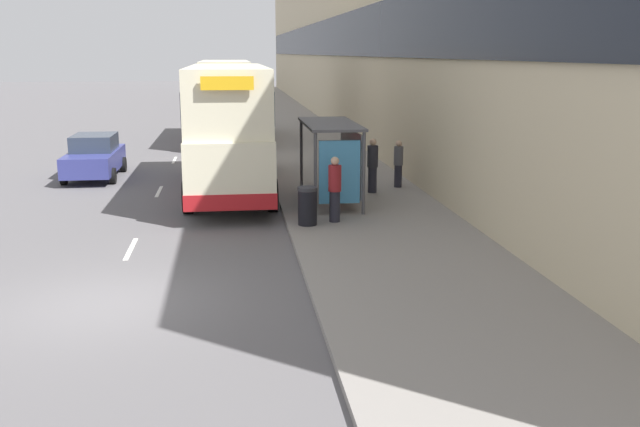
{
  "coord_description": "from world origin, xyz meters",
  "views": [
    {
      "loc": [
        2.5,
        -13.42,
        4.75
      ],
      "look_at": [
        6.28,
        16.34,
        -2.06
      ],
      "focal_mm": 40.0,
      "sensor_mm": 36.0,
      "label": 1
    }
  ],
  "objects_px": {
    "bus_shelter": "(337,148)",
    "car_0": "(94,157)",
    "pedestrian_1": "(373,165)",
    "litter_bin": "(307,206)",
    "double_decker_bus_near": "(229,126)",
    "pedestrian_2": "(335,189)",
    "double_decker_bus_ahead": "(226,99)",
    "pedestrian_at_shelter": "(398,163)"
  },
  "relations": [
    {
      "from": "bus_shelter",
      "to": "car_0",
      "type": "distance_m",
      "value": 10.74
    },
    {
      "from": "pedestrian_1",
      "to": "bus_shelter",
      "type": "bearing_deg",
      "value": -132.49
    },
    {
      "from": "pedestrian_1",
      "to": "litter_bin",
      "type": "distance_m",
      "value": 5.07
    },
    {
      "from": "double_decker_bus_near",
      "to": "pedestrian_1",
      "type": "xyz_separation_m",
      "value": [
        4.74,
        -1.45,
        -1.22
      ]
    },
    {
      "from": "double_decker_bus_near",
      "to": "pedestrian_2",
      "type": "relative_size",
      "value": 5.88
    },
    {
      "from": "double_decker_bus_ahead",
      "to": "pedestrian_1",
      "type": "height_order",
      "value": "double_decker_bus_ahead"
    },
    {
      "from": "double_decker_bus_near",
      "to": "pedestrian_at_shelter",
      "type": "relative_size",
      "value": 6.55
    },
    {
      "from": "pedestrian_at_shelter",
      "to": "pedestrian_1",
      "type": "bearing_deg",
      "value": -141.49
    },
    {
      "from": "bus_shelter",
      "to": "pedestrian_at_shelter",
      "type": "bearing_deg",
      "value": 43.96
    },
    {
      "from": "bus_shelter",
      "to": "car_0",
      "type": "height_order",
      "value": "bus_shelter"
    },
    {
      "from": "double_decker_bus_ahead",
      "to": "pedestrian_1",
      "type": "relative_size",
      "value": 5.71
    },
    {
      "from": "double_decker_bus_ahead",
      "to": "bus_shelter",
      "type": "bearing_deg",
      "value": -78.94
    },
    {
      "from": "car_0",
      "to": "litter_bin",
      "type": "distance_m",
      "value": 11.76
    },
    {
      "from": "bus_shelter",
      "to": "pedestrian_2",
      "type": "relative_size",
      "value": 2.31
    },
    {
      "from": "double_decker_bus_near",
      "to": "car_0",
      "type": "height_order",
      "value": "double_decker_bus_near"
    },
    {
      "from": "pedestrian_1",
      "to": "double_decker_bus_near",
      "type": "bearing_deg",
      "value": 163.0
    },
    {
      "from": "car_0",
      "to": "double_decker_bus_near",
      "type": "bearing_deg",
      "value": 145.81
    },
    {
      "from": "bus_shelter",
      "to": "double_decker_bus_near",
      "type": "height_order",
      "value": "double_decker_bus_near"
    },
    {
      "from": "car_0",
      "to": "pedestrian_2",
      "type": "relative_size",
      "value": 2.45
    },
    {
      "from": "pedestrian_at_shelter",
      "to": "pedestrian_2",
      "type": "xyz_separation_m",
      "value": [
        -2.96,
        -4.9,
        0.09
      ]
    },
    {
      "from": "pedestrian_1",
      "to": "litter_bin",
      "type": "bearing_deg",
      "value": -121.75
    },
    {
      "from": "double_decker_bus_ahead",
      "to": "pedestrian_at_shelter",
      "type": "distance_m",
      "value": 16.31
    },
    {
      "from": "double_decker_bus_near",
      "to": "pedestrian_2",
      "type": "distance_m",
      "value": 6.3
    },
    {
      "from": "pedestrian_at_shelter",
      "to": "pedestrian_2",
      "type": "bearing_deg",
      "value": -121.16
    },
    {
      "from": "pedestrian_2",
      "to": "litter_bin",
      "type": "height_order",
      "value": "pedestrian_2"
    },
    {
      "from": "car_0",
      "to": "pedestrian_1",
      "type": "xyz_separation_m",
      "value": [
        9.91,
        -4.96,
        0.24
      ]
    },
    {
      "from": "double_decker_bus_ahead",
      "to": "pedestrian_at_shelter",
      "type": "xyz_separation_m",
      "value": [
        5.96,
        -15.13,
        -1.31
      ]
    },
    {
      "from": "litter_bin",
      "to": "bus_shelter",
      "type": "bearing_deg",
      "value": 65.88
    },
    {
      "from": "bus_shelter",
      "to": "car_0",
      "type": "xyz_separation_m",
      "value": [
        -8.47,
        6.53,
        -1.05
      ]
    },
    {
      "from": "bus_shelter",
      "to": "pedestrian_at_shelter",
      "type": "height_order",
      "value": "bus_shelter"
    },
    {
      "from": "double_decker_bus_near",
      "to": "double_decker_bus_ahead",
      "type": "height_order",
      "value": "same"
    },
    {
      "from": "car_0",
      "to": "pedestrian_1",
      "type": "bearing_deg",
      "value": 153.41
    },
    {
      "from": "double_decker_bus_ahead",
      "to": "pedestrian_at_shelter",
      "type": "bearing_deg",
      "value": -68.49
    },
    {
      "from": "bus_shelter",
      "to": "double_decker_bus_near",
      "type": "distance_m",
      "value": 4.49
    },
    {
      "from": "car_0",
      "to": "pedestrian_2",
      "type": "height_order",
      "value": "pedestrian_2"
    },
    {
      "from": "car_0",
      "to": "double_decker_bus_ahead",
      "type": "bearing_deg",
      "value": -114.51
    },
    {
      "from": "bus_shelter",
      "to": "pedestrian_1",
      "type": "xyz_separation_m",
      "value": [
        1.44,
        1.57,
        -0.81
      ]
    },
    {
      "from": "pedestrian_1",
      "to": "double_decker_bus_ahead",
      "type": "bearing_deg",
      "value": 106.95
    },
    {
      "from": "pedestrian_1",
      "to": "pedestrian_at_shelter",
      "type": "bearing_deg",
      "value": 38.51
    },
    {
      "from": "pedestrian_1",
      "to": "pedestrian_2",
      "type": "xyz_separation_m",
      "value": [
        -1.87,
        -4.03,
        0.0
      ]
    },
    {
      "from": "pedestrian_at_shelter",
      "to": "pedestrian_1",
      "type": "height_order",
      "value": "pedestrian_1"
    },
    {
      "from": "pedestrian_1",
      "to": "litter_bin",
      "type": "height_order",
      "value": "pedestrian_1"
    }
  ]
}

